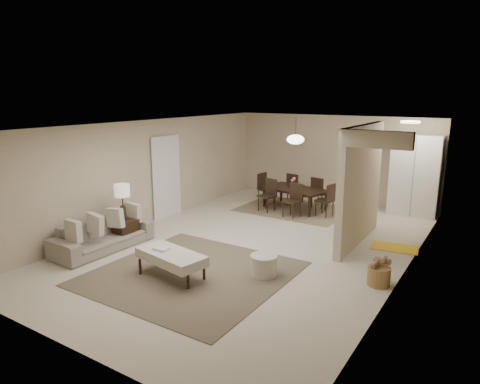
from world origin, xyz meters
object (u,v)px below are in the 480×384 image
Objects in this scene: ottoman_bench at (171,257)px; dining_table at (294,199)px; round_pouf at (264,266)px; wicker_basket at (379,276)px; side_table at (124,231)px; sofa at (103,235)px; pantry_cabinet at (415,175)px.

ottoman_bench is 5.17m from dining_table.
round_pouf is 1.28× the size of wicker_basket.
side_table is at bearing 168.51° from ottoman_bench.
round_pouf is (3.40, 0.62, -0.12)m from sofa.
pantry_cabinet reaches higher than dining_table.
sofa is 1.52× the size of ottoman_bench.
wicker_basket is at bearing 37.90° from ottoman_bench.
sofa reaches higher than wicker_basket.
ottoman_bench is 2.20m from side_table.
dining_table reaches higher than round_pouf.
round_pouf is 0.28× the size of dining_table.
pantry_cabinet is at bearing 94.82° from wicker_basket.
ottoman_bench reaches higher than wicker_basket.
pantry_cabinet is 1.52× the size of ottoman_bench.
ottoman_bench is 0.82× the size of dining_table.
side_table is (-2.04, 0.82, -0.12)m from ottoman_bench.
round_pouf is at bearing -158.91° from wicker_basket.
sofa is at bearing -100.92° from dining_table.
sofa reaches higher than dining_table.
dining_table is at bearing 132.45° from wicker_basket.
wicker_basket is (5.15, 0.79, -0.10)m from side_table.
pantry_cabinet is 4.13× the size of side_table.
dining_table is at bearing 102.01° from ottoman_bench.
side_table is 1.07× the size of round_pouf.
wicker_basket is (3.11, 1.61, -0.21)m from ottoman_bench.
sofa is 0.53m from side_table.
ottoman_bench is 1.61m from round_pouf.
dining_table is at bearing -20.80° from sofa.
side_table reaches higher than round_pouf.
pantry_cabinet is 1.24× the size of dining_table.
pantry_cabinet reaches higher than sofa.
pantry_cabinet reaches higher than round_pouf.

